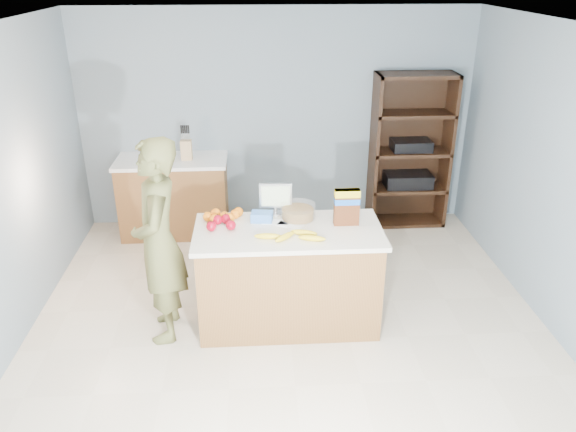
{
  "coord_description": "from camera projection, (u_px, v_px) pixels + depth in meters",
  "views": [
    {
      "loc": [
        -0.26,
        -3.86,
        2.91
      ],
      "look_at": [
        0.0,
        0.35,
        1.0
      ],
      "focal_mm": 35.0,
      "sensor_mm": 36.0,
      "label": 1
    }
  ],
  "objects": [
    {
      "name": "walls",
      "position": [
        291.0,
        154.0,
        4.04
      ],
      "size": [
        4.52,
        5.02,
        2.51
      ],
      "color": "gray",
      "rests_on": "ground"
    },
    {
      "name": "apples",
      "position": [
        221.0,
        223.0,
        4.65
      ],
      "size": [
        0.24,
        0.22,
        0.08
      ],
      "color": "maroon",
      "rests_on": "counter_peninsula"
    },
    {
      "name": "cereal_box",
      "position": [
        347.0,
        204.0,
        4.64
      ],
      "size": [
        0.21,
        0.08,
        0.31
      ],
      "color": "#592B14",
      "rests_on": "counter_peninsula"
    },
    {
      "name": "tv",
      "position": [
        276.0,
        197.0,
        4.86
      ],
      "size": [
        0.28,
        0.12,
        0.28
      ],
      "color": "silver",
      "rests_on": "counter_peninsula"
    },
    {
      "name": "blue_carton",
      "position": [
        262.0,
        217.0,
        4.76
      ],
      "size": [
        0.2,
        0.14,
        0.08
      ],
      "primitive_type": "cube",
      "rotation": [
        0.0,
        0.0,
        -0.14
      ],
      "color": "blue",
      "rests_on": "counter_peninsula"
    },
    {
      "name": "oranges",
      "position": [
        224.0,
        216.0,
        4.78
      ],
      "size": [
        0.34,
        0.22,
        0.08
      ],
      "color": "orange",
      "rests_on": "counter_peninsula"
    },
    {
      "name": "envelopes",
      "position": [
        282.0,
        224.0,
        4.73
      ],
      "size": [
        0.36,
        0.24,
        0.0
      ],
      "color": "white",
      "rests_on": "counter_peninsula"
    },
    {
      "name": "back_cabinet",
      "position": [
        174.0,
        196.0,
        6.47
      ],
      "size": [
        1.24,
        0.62,
        0.9
      ],
      "color": "brown",
      "rests_on": "ground"
    },
    {
      "name": "bananas",
      "position": [
        292.0,
        236.0,
        4.46
      ],
      "size": [
        0.57,
        0.22,
        0.05
      ],
      "color": "yellow",
      "rests_on": "counter_peninsula"
    },
    {
      "name": "counter_peninsula",
      "position": [
        288.0,
        280.0,
        4.83
      ],
      "size": [
        1.56,
        0.76,
        0.9
      ],
      "color": "brown",
      "rests_on": "ground"
    },
    {
      "name": "salad_bowl",
      "position": [
        298.0,
        212.0,
        4.81
      ],
      "size": [
        0.3,
        0.3,
        0.13
      ],
      "color": "#267219",
      "rests_on": "counter_peninsula"
    },
    {
      "name": "knife_block",
      "position": [
        186.0,
        149.0,
        6.23
      ],
      "size": [
        0.12,
        0.1,
        0.31
      ],
      "color": "tan",
      "rests_on": "back_cabinet"
    },
    {
      "name": "floor",
      "position": [
        291.0,
        341.0,
        4.73
      ],
      "size": [
        4.5,
        5.0,
        0.02
      ],
      "primitive_type": "cube",
      "color": "beige",
      "rests_on": "ground"
    },
    {
      "name": "shelving_unit",
      "position": [
        409.0,
        153.0,
        6.59
      ],
      "size": [
        0.9,
        0.4,
        1.8
      ],
      "color": "black",
      "rests_on": "ground"
    },
    {
      "name": "person",
      "position": [
        159.0,
        242.0,
        4.5
      ],
      "size": [
        0.47,
        0.66,
        1.73
      ],
      "primitive_type": "imported",
      "rotation": [
        0.0,
        0.0,
        -1.48
      ],
      "color": "brown",
      "rests_on": "ground"
    }
  ]
}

